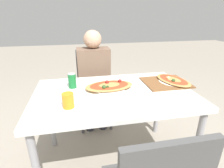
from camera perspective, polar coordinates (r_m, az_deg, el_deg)
ground_plane at (r=1.85m, az=0.57°, el=-23.69°), size 14.00×14.00×0.00m
dining_table at (r=1.45m, az=0.66°, el=-5.19°), size 1.28×0.80×0.73m
chair_far_seated at (r=2.16m, az=-6.02°, el=-0.15°), size 0.40×0.40×0.92m
person_seated at (r=1.99m, az=-5.87°, el=3.07°), size 0.35×0.25×1.17m
pizza_main at (r=1.47m, az=-0.88°, el=-0.69°), size 0.43×0.28×0.06m
soda_can at (r=1.51m, az=-12.87°, el=1.06°), size 0.07×0.07×0.12m
drink_glass at (r=1.21m, az=-14.14°, el=-5.25°), size 0.08×0.08×0.10m
serving_tray at (r=1.67m, az=17.08°, el=0.50°), size 0.39×0.33×0.01m
pizza_second at (r=1.70m, az=19.30°, el=1.10°), size 0.30×0.41×0.06m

